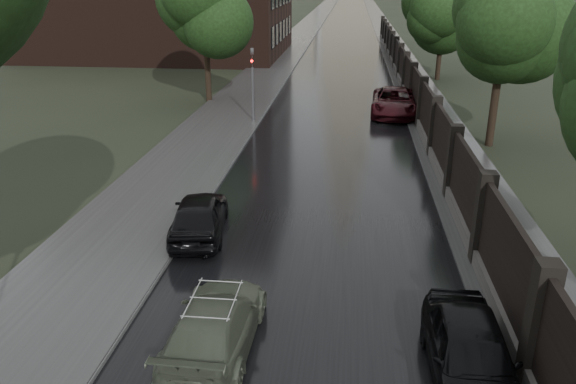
{
  "coord_description": "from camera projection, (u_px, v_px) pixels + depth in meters",
  "views": [
    {
      "loc": [
        0.86,
        -4.47,
        7.57
      ],
      "look_at": [
        -0.86,
        11.05,
        1.5
      ],
      "focal_mm": 35.0,
      "sensor_mm": 36.0,
      "label": 1
    }
  ],
  "objects": [
    {
      "name": "volga_sedan",
      "position": [
        215.0,
        325.0,
        11.91
      ],
      "size": [
        1.79,
        4.23,
        1.22
      ],
      "primitive_type": "imported",
      "rotation": [
        0.0,
        0.0,
        3.12
      ],
      "color": "#495040",
      "rests_on": "ground"
    },
    {
      "name": "car_right_far",
      "position": [
        394.0,
        102.0,
        32.07
      ],
      "size": [
        2.84,
        5.6,
        1.52
      ],
      "primitive_type": "imported",
      "rotation": [
        0.0,
        0.0,
        -0.06
      ],
      "color": "black",
      "rests_on": "ground"
    },
    {
      "name": "tree_right_c",
      "position": [
        443.0,
        12.0,
        41.46
      ],
      "size": [
        4.08,
        4.08,
        7.01
      ],
      "color": "black",
      "rests_on": "ground"
    },
    {
      "name": "tree_left_far",
      "position": [
        205.0,
        16.0,
        33.69
      ],
      "size": [
        4.25,
        4.25,
        7.39
      ],
      "color": "black",
      "rests_on": "ground"
    },
    {
      "name": "traffic_light",
      "position": [
        253.0,
        79.0,
        29.7
      ],
      "size": [
        0.16,
        0.32,
        4.0
      ],
      "color": "#59595E",
      "rests_on": "ground"
    },
    {
      "name": "hatchback_left",
      "position": [
        199.0,
        215.0,
        17.22
      ],
      "size": [
        2.08,
        4.09,
        1.33
      ],
      "primitive_type": "imported",
      "rotation": [
        0.0,
        0.0,
        3.27
      ],
      "color": "black",
      "rests_on": "ground"
    },
    {
      "name": "fence_right",
      "position": [
        409.0,
        84.0,
        35.79
      ],
      "size": [
        0.45,
        75.72,
        2.7
      ],
      "color": "#383533",
      "rests_on": "ground"
    },
    {
      "name": "tree_right_b",
      "position": [
        503.0,
        38.0,
        24.79
      ],
      "size": [
        4.08,
        4.08,
        7.01
      ],
      "color": "black",
      "rests_on": "ground"
    },
    {
      "name": "car_right_near",
      "position": [
        471.0,
        354.0,
        10.88
      ],
      "size": [
        1.64,
        4.03,
        1.37
      ],
      "primitive_type": "imported",
      "rotation": [
        0.0,
        0.0,
        0.01
      ],
      "color": "black",
      "rests_on": "ground"
    }
  ]
}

